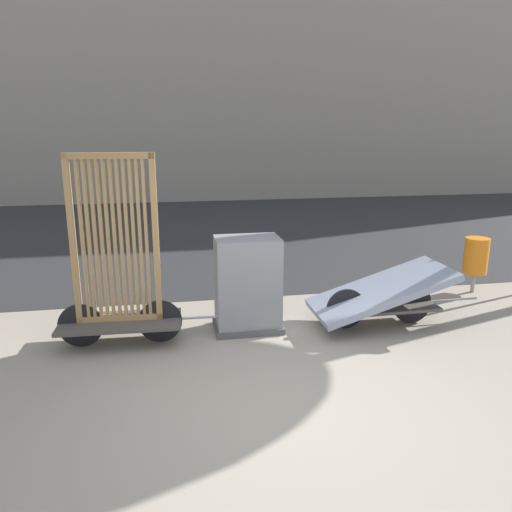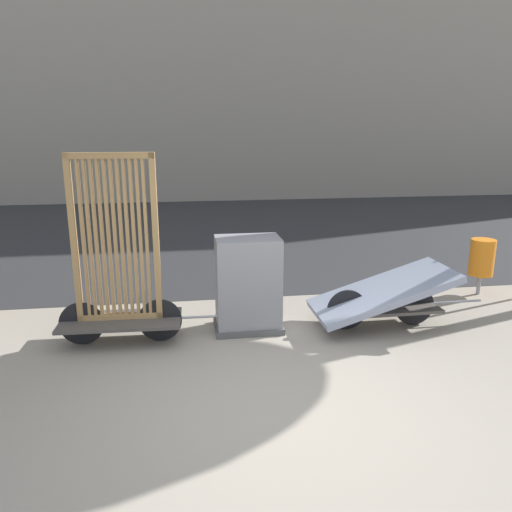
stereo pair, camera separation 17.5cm
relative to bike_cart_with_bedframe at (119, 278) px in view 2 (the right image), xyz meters
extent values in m
plane|color=gray|center=(1.66, -1.78, -0.82)|extent=(60.00, 60.00, 0.00)
cube|color=#2D2D30|center=(1.66, 6.60, -0.82)|extent=(56.00, 10.43, 0.01)
cube|color=#4C4742|center=(-0.01, 0.00, -0.54)|extent=(1.46, 0.71, 0.04)
cylinder|color=black|center=(0.46, -0.02, -0.56)|extent=(0.53, 0.05, 0.53)
cylinder|color=black|center=(-0.47, 0.02, -0.56)|extent=(0.53, 0.05, 0.53)
cylinder|color=gray|center=(1.06, -0.03, -0.54)|extent=(0.70, 0.05, 0.03)
cube|color=#A87F4C|center=(-0.01, 0.00, -0.48)|extent=(1.01, 0.10, 0.07)
cube|color=#A87F4C|center=(-0.01, 0.00, 1.44)|extent=(1.01, 0.10, 0.07)
cube|color=#A87F4C|center=(-0.47, 0.02, 0.48)|extent=(0.07, 0.07, 1.99)
cube|color=#A87F4C|center=(0.46, -0.02, 0.48)|extent=(0.07, 0.07, 1.99)
cube|color=#A87F4C|center=(-0.37, 0.01, 0.48)|extent=(0.04, 0.05, 1.92)
cube|color=#A87F4C|center=(-0.29, 0.01, 0.48)|extent=(0.04, 0.05, 1.92)
cube|color=#A87F4C|center=(-0.22, 0.01, 0.48)|extent=(0.04, 0.05, 1.92)
cube|color=#A87F4C|center=(-0.15, 0.00, 0.48)|extent=(0.04, 0.05, 1.92)
cube|color=#A87F4C|center=(-0.08, 0.00, 0.48)|extent=(0.04, 0.05, 1.92)
cube|color=#A87F4C|center=(-0.01, 0.00, 0.48)|extent=(0.04, 0.05, 1.92)
cube|color=#A87F4C|center=(0.07, 0.00, 0.48)|extent=(0.04, 0.05, 1.92)
cube|color=#A87F4C|center=(0.14, 0.00, 0.48)|extent=(0.04, 0.05, 1.92)
cube|color=#A87F4C|center=(0.21, -0.01, 0.48)|extent=(0.04, 0.05, 1.92)
cube|color=#A87F4C|center=(0.28, -0.01, 0.48)|extent=(0.04, 0.05, 1.92)
cube|color=#A87F4C|center=(0.36, -0.01, 0.48)|extent=(0.04, 0.05, 1.92)
cube|color=#4C4742|center=(3.32, 0.00, -0.54)|extent=(1.45, 0.68, 0.04)
cylinder|color=black|center=(3.79, 0.01, -0.56)|extent=(0.53, 0.04, 0.53)
cylinder|color=black|center=(2.85, 0.00, -0.56)|extent=(0.53, 0.04, 0.53)
cylinder|color=gray|center=(4.39, 0.01, -0.54)|extent=(0.70, 0.04, 0.03)
cube|color=#8C93A8|center=(3.32, 0.00, -0.34)|extent=(1.79, 0.97, 0.63)
cube|color=#4C4C4C|center=(1.58, 0.19, -0.78)|extent=(0.87, 0.60, 0.08)
cube|color=gray|center=(1.58, 0.19, -0.21)|extent=(0.81, 0.54, 1.22)
cylinder|color=gray|center=(5.37, 1.04, -0.66)|extent=(0.06, 0.06, 0.32)
cylinder|color=orange|center=(5.37, 1.04, -0.22)|extent=(0.37, 0.37, 0.57)
camera|label=1|loc=(0.61, -5.83, 1.75)|focal=35.00mm
camera|label=2|loc=(0.78, -5.86, 1.75)|focal=35.00mm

